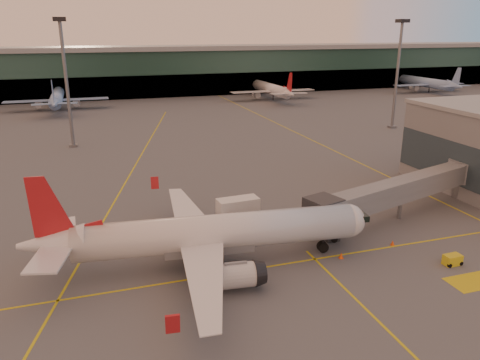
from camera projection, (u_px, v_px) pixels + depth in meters
name	position (u px, v px, depth m)	size (l,w,h in m)	color
ground	(291.00, 291.00, 43.78)	(600.00, 600.00, 0.00)	#4C4F54
taxi_markings	(149.00, 169.00, 81.84)	(100.12, 173.00, 0.01)	gold
terminal	(132.00, 71.00, 169.31)	(400.00, 20.00, 17.60)	#19382D
mast_west_near	(66.00, 74.00, 92.98)	(2.40, 2.40, 25.60)	slate
mast_east_near	(398.00, 67.00, 111.56)	(2.40, 2.40, 25.60)	slate
distant_aircraft_row	(174.00, 104.00, 153.70)	(350.00, 34.00, 13.00)	#80A2D6
main_airplane	(206.00, 235.00, 47.44)	(35.37, 31.96, 10.67)	silver
jet_bridge	(408.00, 189.00, 60.26)	(30.85, 12.01, 5.46)	slate
catering_truck	(238.00, 211.00, 56.86)	(5.14, 2.52, 3.89)	#B02B19
gpu_cart	(453.00, 260.00, 48.49)	(1.92, 1.16, 1.09)	gold
cone_nose	(393.00, 243.00, 52.92)	(0.46, 0.46, 0.58)	#EF4C0C
cone_wing_left	(182.00, 208.00, 63.32)	(0.49, 0.49, 0.62)	#EF4C0C
cone_fwd	(341.00, 256.00, 49.91)	(0.50, 0.50, 0.64)	#EF4C0C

